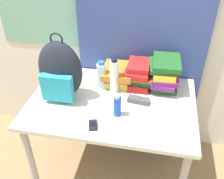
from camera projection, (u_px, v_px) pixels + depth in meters
The scene contains 12 objects.
wall_back at pixel (124, 6), 1.92m from camera, with size 6.00×0.06×2.50m.
curtain_blue at pixel (143, 10), 1.85m from camera, with size 0.99×0.04×2.50m.
desk at pixel (112, 111), 1.90m from camera, with size 1.16×0.78×0.74m.
backpack at pixel (60, 72), 1.77m from camera, with size 0.31×0.20×0.49m.
book_stack_left at pixel (117, 75), 1.99m from camera, with size 0.23×0.27×0.13m.
book_stack_center at pixel (139, 74), 1.95m from camera, with size 0.23×0.28×0.19m.
book_stack_right at pixel (164, 73), 1.91m from camera, with size 0.23×0.28×0.23m.
water_bottle at pixel (101, 76), 1.92m from camera, with size 0.07×0.07×0.22m.
sports_bottle at pixel (114, 76), 1.86m from camera, with size 0.06×0.06×0.27m.
sunscreen_bottle at pixel (117, 106), 1.68m from camera, with size 0.05×0.05×0.16m.
cell_phone at pixel (93, 125), 1.63m from camera, with size 0.07×0.10×0.02m.
sunglasses_case at pixel (138, 100), 1.82m from camera, with size 0.16×0.07×0.04m.
Camera 1 is at (0.28, -1.03, 1.88)m, focal length 42.00 mm.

